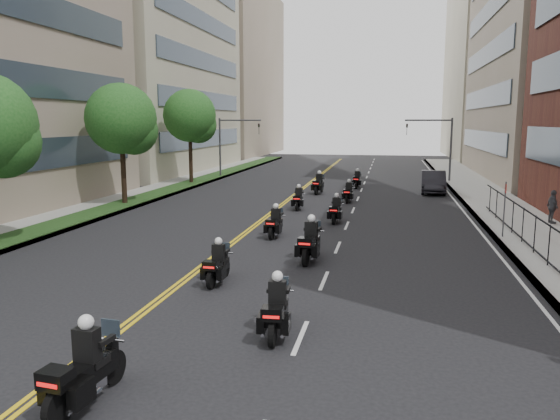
# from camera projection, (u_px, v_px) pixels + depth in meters

# --- Properties ---
(sidewalk_right) EXTENTS (4.00, 90.00, 0.15)m
(sidewalk_right) POSITION_uv_depth(u_px,v_px,m) (507.00, 214.00, 31.24)
(sidewalk_right) COLOR gray
(sidewalk_right) RESTS_ON ground
(sidewalk_left) EXTENTS (4.00, 90.00, 0.15)m
(sidewalk_left) POSITION_uv_depth(u_px,v_px,m) (121.00, 202.00, 35.88)
(sidewalk_left) COLOR gray
(sidewalk_left) RESTS_ON ground
(grass_strip) EXTENTS (2.00, 90.00, 0.04)m
(grass_strip) POSITION_uv_depth(u_px,v_px,m) (132.00, 201.00, 35.71)
(grass_strip) COLOR #1E3613
(grass_strip) RESTS_ON sidewalk_left
(building_right_far) EXTENTS (15.00, 28.00, 26.00)m
(building_right_far) POSITION_uv_depth(u_px,v_px,m) (507.00, 67.00, 78.62)
(building_right_far) COLOR #A39C84
(building_right_far) RESTS_ON ground
(building_left_mid) EXTENTS (16.11, 28.00, 34.00)m
(building_left_mid) POSITION_uv_depth(u_px,v_px,m) (130.00, 9.00, 57.33)
(building_left_mid) COLOR #A39C84
(building_left_mid) RESTS_ON ground
(building_left_far) EXTENTS (16.00, 28.00, 26.00)m
(building_left_far) POSITION_uv_depth(u_px,v_px,m) (218.00, 72.00, 87.01)
(building_left_far) COLOR gray
(building_left_far) RESTS_ON ground
(iron_fence) EXTENTS (0.05, 28.00, 1.50)m
(iron_fence) POSITION_uv_depth(u_px,v_px,m) (557.00, 252.00, 18.72)
(iron_fence) COLOR black
(iron_fence) RESTS_ON sidewalk_right
(street_trees) EXTENTS (4.40, 38.40, 7.98)m
(street_trees) POSITION_uv_depth(u_px,v_px,m) (75.00, 125.00, 28.69)
(street_trees) COLOR #302215
(street_trees) RESTS_ON ground
(traffic_signal_right) EXTENTS (4.09, 0.20, 5.60)m
(traffic_signal_right) POSITION_uv_depth(u_px,v_px,m) (440.00, 140.00, 47.59)
(traffic_signal_right) COLOR #3F3F44
(traffic_signal_right) RESTS_ON ground
(traffic_signal_left) EXTENTS (4.09, 0.20, 5.60)m
(traffic_signal_left) POSITION_uv_depth(u_px,v_px,m) (230.00, 139.00, 51.27)
(traffic_signal_left) COLOR #3F3F44
(traffic_signal_left) RESTS_ON ground
(motorcycle_0) EXTENTS (0.68, 2.37, 1.75)m
(motorcycle_0) POSITION_uv_depth(u_px,v_px,m) (84.00, 371.00, 10.24)
(motorcycle_0) COLOR black
(motorcycle_0) RESTS_ON ground
(motorcycle_1) EXTENTS (0.55, 2.23, 1.64)m
(motorcycle_1) POSITION_uv_depth(u_px,v_px,m) (277.00, 311.00, 13.61)
(motorcycle_1) COLOR black
(motorcycle_1) RESTS_ON ground
(motorcycle_2) EXTENTS (0.48, 2.08, 1.53)m
(motorcycle_2) POSITION_uv_depth(u_px,v_px,m) (218.00, 266.00, 18.05)
(motorcycle_2) COLOR black
(motorcycle_2) RESTS_ON ground
(motorcycle_3) EXTENTS (0.65, 2.45, 1.80)m
(motorcycle_3) POSITION_uv_depth(u_px,v_px,m) (310.00, 243.00, 20.87)
(motorcycle_3) COLOR black
(motorcycle_3) RESTS_ON ground
(motorcycle_4) EXTENTS (0.51, 2.12, 1.56)m
(motorcycle_4) POSITION_uv_depth(u_px,v_px,m) (275.00, 224.00, 25.30)
(motorcycle_4) COLOR black
(motorcycle_4) RESTS_ON ground
(motorcycle_5) EXTENTS (0.54, 2.13, 1.57)m
(motorcycle_5) POSITION_uv_depth(u_px,v_px,m) (336.00, 211.00, 28.90)
(motorcycle_5) COLOR black
(motorcycle_5) RESTS_ON ground
(motorcycle_6) EXTENTS (0.49, 2.09, 1.54)m
(motorcycle_6) POSITION_uv_depth(u_px,v_px,m) (298.00, 199.00, 33.20)
(motorcycle_6) COLOR black
(motorcycle_6) RESTS_ON ground
(motorcycle_7) EXTENTS (0.55, 2.09, 1.54)m
(motorcycle_7) POSITION_uv_depth(u_px,v_px,m) (349.00, 193.00, 36.17)
(motorcycle_7) COLOR black
(motorcycle_7) RESTS_ON ground
(motorcycle_8) EXTENTS (0.67, 2.33, 1.72)m
(motorcycle_8) POSITION_uv_depth(u_px,v_px,m) (319.00, 185.00, 40.35)
(motorcycle_8) COLOR black
(motorcycle_8) RESTS_ON ground
(motorcycle_9) EXTENTS (0.53, 2.13, 1.57)m
(motorcycle_9) POSITION_uv_depth(u_px,v_px,m) (357.00, 180.00, 43.87)
(motorcycle_9) COLOR black
(motorcycle_9) RESTS_ON ground
(parked_sedan) EXTENTS (1.98, 5.03, 1.63)m
(parked_sedan) POSITION_uv_depth(u_px,v_px,m) (433.00, 182.00, 40.90)
(parked_sedan) COLOR black
(parked_sedan) RESTS_ON ground
(pedestrian_c) EXTENTS (0.60, 1.07, 1.72)m
(pedestrian_c) POSITION_uv_depth(u_px,v_px,m) (553.00, 207.00, 27.81)
(pedestrian_c) COLOR #404248
(pedestrian_c) RESTS_ON sidewalk_right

